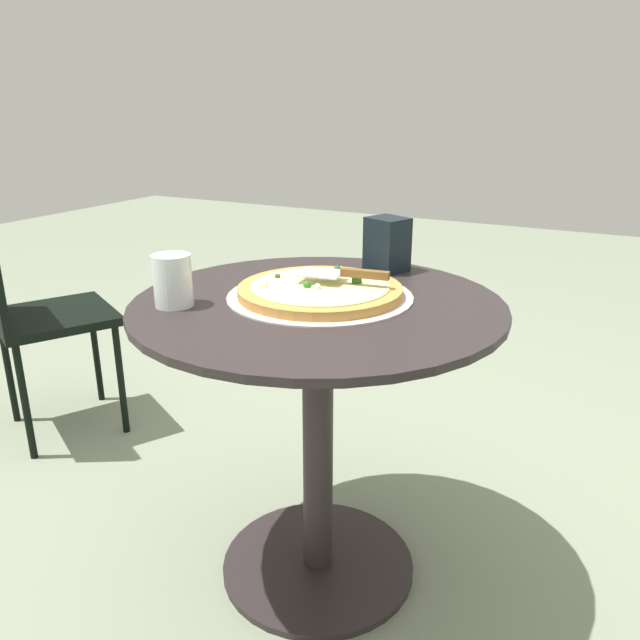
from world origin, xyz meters
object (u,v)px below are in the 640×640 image
drinking_cup (173,280)px  napkin_dispenser (387,244)px  pizza_server (344,273)px  patio_chair_far (27,296)px  patio_table (318,391)px  pizza_on_tray (320,291)px

drinking_cup → napkin_dispenser: napkin_dispenser is taller
pizza_server → patio_chair_far: patio_chair_far is taller
napkin_dispenser → patio_chair_far: patio_chair_far is taller
patio_table → pizza_server: (0.03, 0.06, 0.27)m
napkin_dispenser → patio_chair_far: bearing=-150.8°
patio_table → drinking_cup: 0.42m
napkin_dispenser → patio_chair_far: (-1.23, -0.15, -0.27)m
patio_table → drinking_cup: size_ratio=7.37×
patio_chair_far → pizza_server: bearing=-4.6°
pizza_server → drinking_cup: bearing=-140.9°
pizza_on_tray → drinking_cup: 0.32m
pizza_on_tray → patio_chair_far: size_ratio=0.46×
drinking_cup → pizza_server: bearing=39.1°
napkin_dispenser → pizza_on_tray: bearing=-76.9°
pizza_server → drinking_cup: 0.37m
drinking_cup → patio_chair_far: bearing=160.3°
pizza_server → napkin_dispenser: size_ratio=1.55×
pizza_on_tray → napkin_dispenser: (0.05, 0.29, 0.06)m
drinking_cup → patio_chair_far: size_ratio=0.12×
pizza_on_tray → drinking_cup: drinking_cup is taller
drinking_cup → patio_chair_far: 1.03m
drinking_cup → pizza_on_tray: bearing=39.3°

